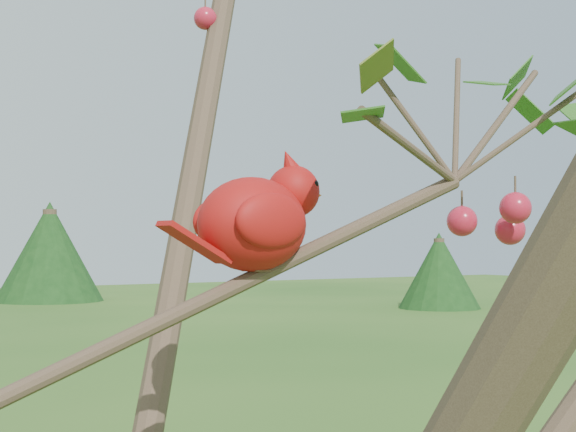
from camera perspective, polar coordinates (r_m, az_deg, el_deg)
name	(u,v)px	position (r m, az deg, el deg)	size (l,w,h in m)	color
crabapple_tree	(53,247)	(0.77, -14.95, -1.94)	(2.35, 2.05, 2.95)	#402F22
cardinal	(258,219)	(0.97, -1.97, -0.22)	(0.22, 0.12, 0.15)	red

